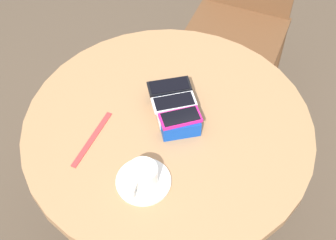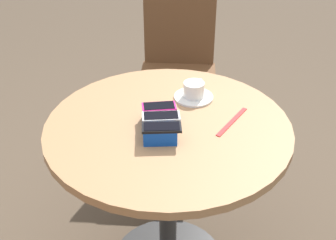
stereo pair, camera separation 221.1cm
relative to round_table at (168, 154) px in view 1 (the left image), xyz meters
The scene contains 10 objects.
ground_plane 0.56m from the round_table, ahead, with size 8.00×8.00×0.00m, color brown.
round_table is the anchor object (origin of this frame).
phone_box 0.19m from the round_table, 128.72° to the left, with size 0.20×0.14×0.05m.
phone_black 0.23m from the round_table, 156.74° to the left, with size 0.08×0.14×0.01m.
phone_white 0.21m from the round_table, 133.82° to the left, with size 0.07×0.13×0.01m.
phone_magenta 0.22m from the round_table, 37.62° to the left, with size 0.07×0.12×0.01m.
saucer 0.26m from the round_table, 39.36° to the right, with size 0.15×0.15×0.01m, color silver.
coffee_cup 0.29m from the round_table, 39.41° to the right, with size 0.09×0.09×0.06m.
lanyard_strap 0.27m from the round_table, 97.00° to the right, with size 0.21×0.02×0.00m, color red.
chair_far_side 0.81m from the round_table, 136.58° to the left, with size 0.58×0.58×0.88m.
Camera 1 is at (0.80, -0.31, 1.79)m, focal length 50.00 mm.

